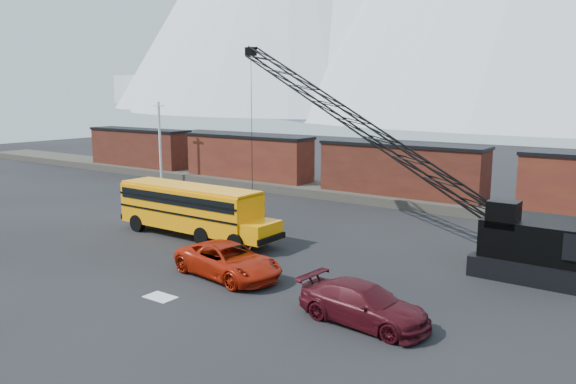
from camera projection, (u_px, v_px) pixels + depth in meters
name	position (u px, v px, depth m)	size (l,w,h in m)	color
ground	(215.00, 272.00, 28.10)	(160.00, 160.00, 0.00)	black
gravel_berm	(400.00, 199.00, 45.64)	(120.00, 5.00, 0.70)	#4C483E
boxcar_west_far	(139.00, 147.00, 63.58)	(13.70, 3.10, 4.17)	#532017
boxcar_west_near	(248.00, 156.00, 54.40)	(13.70, 3.10, 4.17)	#4E1816
boxcar_mid	(401.00, 169.00, 45.22)	(13.70, 3.10, 4.17)	#532017
utility_pole	(160.00, 141.00, 55.55)	(1.40, 0.24, 8.00)	silver
snow_patch	(160.00, 297.00, 24.61)	(1.40, 0.90, 0.02)	silver
school_bus	(193.00, 208.00, 34.68)	(11.65, 2.65, 3.19)	#FF9705
red_pickup	(228.00, 261.00, 27.24)	(2.70, 5.85, 1.63)	#AD1C08
maroon_suv	(364.00, 304.00, 21.71)	(2.19, 5.38, 1.56)	#410B13
crawler_crane	(364.00, 128.00, 33.64)	(23.53, 5.43, 12.22)	black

